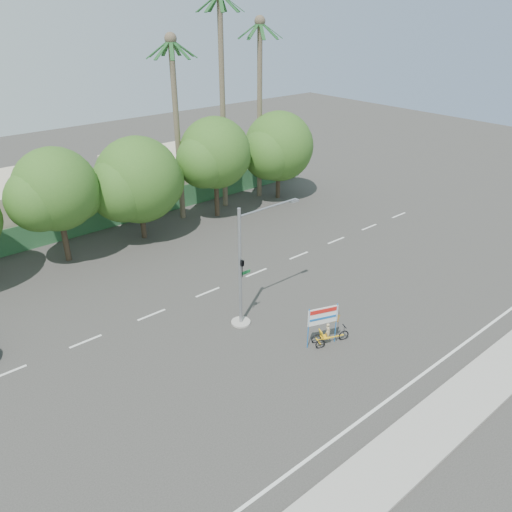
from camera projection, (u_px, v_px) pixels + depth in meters
ground at (323, 338)px, 27.10m from camera, size 120.00×120.00×0.00m
sidewalk_near at (447, 415)px, 21.94m from camera, size 50.00×2.40×0.12m
fence at (134, 209)px, 41.36m from camera, size 38.00×0.08×2.00m
building_right at (185, 169)px, 48.66m from camera, size 14.00×8.00×3.60m
tree_left at (55, 192)px, 33.10m from camera, size 6.66×5.60×8.07m
tree_center at (138, 182)px, 36.80m from camera, size 7.62×6.40×7.85m
tree_right at (215, 156)px, 40.46m from camera, size 6.90×5.80×8.36m
tree_far_right at (278, 149)px, 44.73m from camera, size 7.38×6.20×7.94m
palm_tall at (222, 84)px, 40.29m from camera, size 3.73×3.79×17.45m
palm_mid at (260, 92)px, 43.06m from camera, size 3.73×3.79×15.45m
palm_short at (176, 111)px, 38.44m from camera, size 3.73×3.79×14.45m
traffic_signal at (245, 277)px, 27.25m from camera, size 4.72×1.10×7.00m
trike_billboard at (326, 328)px, 26.23m from camera, size 2.36×1.08×2.45m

